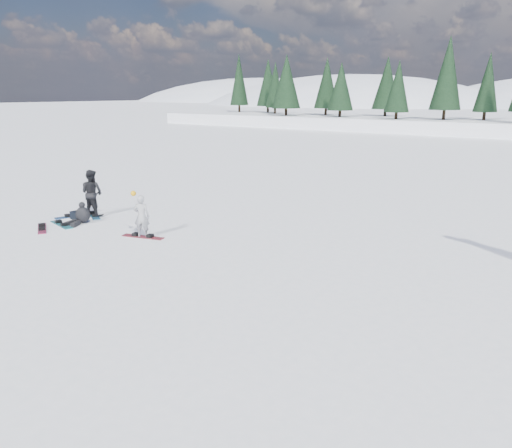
{
  "coord_description": "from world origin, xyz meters",
  "views": [
    {
      "loc": [
        12.55,
        -9.69,
        4.76
      ],
      "look_at": [
        4.65,
        1.59,
        1.1
      ],
      "focal_mm": 35.0,
      "sensor_mm": 36.0,
      "label": 1
    }
  ],
  "objects_px": {
    "gear_bag": "(76,215)",
    "snowboard_loose_b": "(42,228)",
    "seated_rider": "(82,215)",
    "snowboarder_man": "(92,193)",
    "snowboard_loose_a": "(75,216)",
    "snowboarder_woman": "(141,216)",
    "snowboard_loose_c": "(61,225)"
  },
  "relations": [
    {
      "from": "snowboarder_man",
      "to": "gear_bag",
      "type": "height_order",
      "value": "snowboarder_man"
    },
    {
      "from": "snowboarder_woman",
      "to": "snowboarder_man",
      "type": "relative_size",
      "value": 0.87
    },
    {
      "from": "snowboarder_woman",
      "to": "snowboarder_man",
      "type": "distance_m",
      "value": 4.0
    },
    {
      "from": "snowboard_loose_b",
      "to": "snowboarder_woman",
      "type": "bearing_deg",
      "value": 51.82
    },
    {
      "from": "snowboarder_woman",
      "to": "snowboarder_man",
      "type": "height_order",
      "value": "snowboarder_man"
    },
    {
      "from": "snowboard_loose_b",
      "to": "snowboard_loose_c",
      "type": "xyz_separation_m",
      "value": [
        0.11,
        0.71,
        0.0
      ]
    },
    {
      "from": "snowboarder_man",
      "to": "snowboard_loose_c",
      "type": "bearing_deg",
      "value": 86.27
    },
    {
      "from": "seated_rider",
      "to": "snowboard_loose_c",
      "type": "distance_m",
      "value": 0.79
    },
    {
      "from": "snowboard_loose_a",
      "to": "snowboarder_man",
      "type": "bearing_deg",
      "value": -23.04
    },
    {
      "from": "snowboarder_man",
      "to": "seated_rider",
      "type": "bearing_deg",
      "value": 110.6
    },
    {
      "from": "seated_rider",
      "to": "snowboard_loose_a",
      "type": "relative_size",
      "value": 0.69
    },
    {
      "from": "seated_rider",
      "to": "snowboard_loose_a",
      "type": "xyz_separation_m",
      "value": [
        -1.12,
        0.47,
        -0.29
      ]
    },
    {
      "from": "snowboarder_man",
      "to": "snowboard_loose_a",
      "type": "distance_m",
      "value": 1.16
    },
    {
      "from": "seated_rider",
      "to": "snowboard_loose_b",
      "type": "xyz_separation_m",
      "value": [
        -0.51,
        -1.33,
        -0.29
      ]
    },
    {
      "from": "gear_bag",
      "to": "snowboard_loose_c",
      "type": "relative_size",
      "value": 0.3
    },
    {
      "from": "snowboard_loose_c",
      "to": "snowboarder_man",
      "type": "bearing_deg",
      "value": 111.08
    },
    {
      "from": "snowboarder_woman",
      "to": "seated_rider",
      "type": "distance_m",
      "value": 3.29
    },
    {
      "from": "snowboard_loose_b",
      "to": "snowboarder_man",
      "type": "bearing_deg",
      "value": 124.85
    },
    {
      "from": "snowboarder_man",
      "to": "snowboard_loose_b",
      "type": "bearing_deg",
      "value": 81.25
    },
    {
      "from": "snowboarder_woman",
      "to": "snowboard_loose_b",
      "type": "height_order",
      "value": "snowboarder_woman"
    },
    {
      "from": "gear_bag",
      "to": "seated_rider",
      "type": "bearing_deg",
      "value": -19.78
    },
    {
      "from": "gear_bag",
      "to": "snowboard_loose_c",
      "type": "bearing_deg",
      "value": -71.02
    },
    {
      "from": "gear_bag",
      "to": "snowboard_loose_b",
      "type": "distance_m",
      "value": 1.59
    },
    {
      "from": "seated_rider",
      "to": "snowboard_loose_c",
      "type": "relative_size",
      "value": 0.69
    },
    {
      "from": "snowboarder_woman",
      "to": "snowboarder_man",
      "type": "xyz_separation_m",
      "value": [
        -3.87,
        0.98,
        0.17
      ]
    },
    {
      "from": "seated_rider",
      "to": "snowboard_loose_b",
      "type": "height_order",
      "value": "seated_rider"
    },
    {
      "from": "snowboarder_woman",
      "to": "seated_rider",
      "type": "bearing_deg",
      "value": -29.47
    },
    {
      "from": "snowboard_loose_a",
      "to": "snowboard_loose_c",
      "type": "xyz_separation_m",
      "value": [
        0.72,
        -1.09,
        0.0
      ]
    },
    {
      "from": "snowboarder_man",
      "to": "gear_bag",
      "type": "bearing_deg",
      "value": 71.97
    },
    {
      "from": "snowboarder_woman",
      "to": "snowboard_loose_c",
      "type": "xyz_separation_m",
      "value": [
        -3.66,
        -0.62,
        -0.73
      ]
    },
    {
      "from": "snowboarder_woman",
      "to": "seated_rider",
      "type": "height_order",
      "value": "snowboarder_woman"
    },
    {
      "from": "seated_rider",
      "to": "gear_bag",
      "type": "relative_size",
      "value": 2.29
    }
  ]
}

